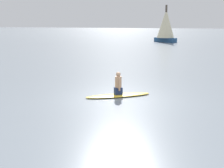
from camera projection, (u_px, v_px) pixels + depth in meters
name	position (u px, v px, depth m)	size (l,w,h in m)	color
ground_plane	(118.00, 98.00, 12.55)	(400.00, 400.00, 0.00)	gray
surfboard	(118.00, 95.00, 12.84)	(2.95, 0.68, 0.10)	gold
person_paddler	(118.00, 84.00, 12.74)	(0.43, 0.42, 1.00)	navy
sailboat_far_right	(166.00, 25.00, 50.17)	(4.37, 4.07, 6.32)	navy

